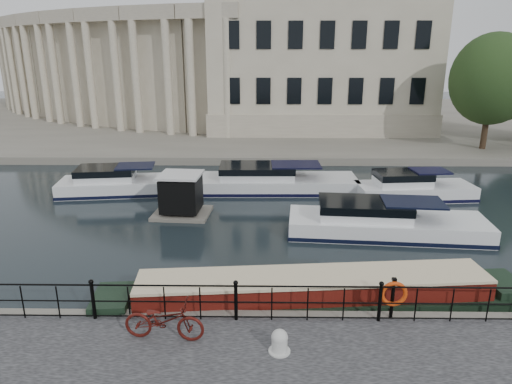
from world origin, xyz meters
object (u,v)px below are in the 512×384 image
at_px(mooring_bollard, 280,342).
at_px(life_ring_post, 394,294).
at_px(harbour_hut, 181,197).
at_px(narrowboat, 313,299).
at_px(bicycle, 164,320).

distance_m(mooring_bollard, life_ring_post, 3.58).
bearing_deg(harbour_hut, narrowboat, -52.66).
relative_size(bicycle, narrowboat, 0.16).
bearing_deg(mooring_bollard, bicycle, 170.34).
relative_size(mooring_bollard, harbour_hut, 0.22).
relative_size(life_ring_post, harbour_hut, 0.43).
xyz_separation_m(narrowboat, harbour_hut, (-5.58, 8.59, 0.59)).
xyz_separation_m(life_ring_post, harbour_hut, (-7.64, 9.97, -0.38)).
distance_m(bicycle, harbour_hut, 11.07).
distance_m(mooring_bollard, harbour_hut, 12.30).
bearing_deg(narrowboat, mooring_bollard, -116.77).
relative_size(narrowboat, harbour_hut, 4.75).
bearing_deg(life_ring_post, bicycle, -170.80).
xyz_separation_m(bicycle, harbour_hut, (-1.43, 10.97, -0.15)).
distance_m(bicycle, mooring_bollard, 3.04).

